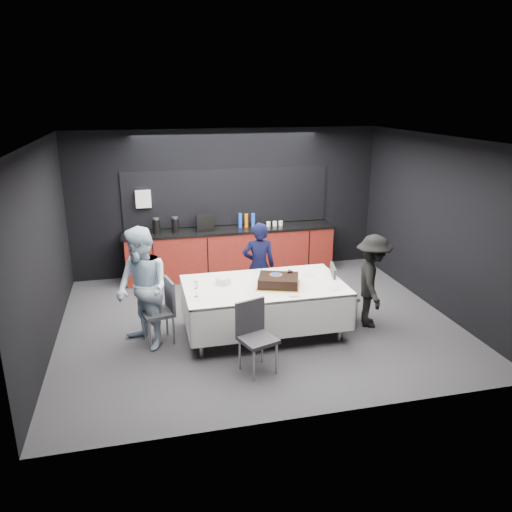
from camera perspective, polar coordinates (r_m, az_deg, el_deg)
The scene contains 18 objects.
ground at distance 7.91m, azimuth 0.17°, elevation -7.47°, with size 6.00×6.00×0.00m, color #3C3C41.
room_shell at distance 7.31m, azimuth 0.18°, elevation 5.80°, with size 6.04×5.04×2.82m.
kitchenette at distance 9.74m, azimuth -2.98°, elevation 0.90°, with size 4.10×0.64×2.05m.
party_table at distance 7.30m, azimuth 0.91°, elevation -4.24°, with size 2.32×1.32×0.78m.
cake_assembly at distance 7.17m, azimuth 2.58°, elevation -2.86°, with size 0.73×0.67×0.18m.
plate_stack at distance 7.25m, azimuth -3.76°, elevation -2.81°, with size 0.22×0.22×0.10m, color white.
loose_plate_near at distance 6.89m, azimuth -0.38°, elevation -4.34°, with size 0.18×0.18×0.01m, color white.
loose_plate_right_a at distance 7.64m, azimuth 6.09°, elevation -2.14°, with size 0.18×0.18×0.01m, color white.
loose_plate_right_b at distance 7.18m, azimuth 9.07°, elevation -3.62°, with size 0.21×0.21×0.01m, color white.
loose_plate_far at distance 7.72m, azimuth 0.59°, elevation -1.84°, with size 0.20×0.20×0.01m, color white.
fork_pile at distance 6.84m, azimuth 4.33°, elevation -4.50°, with size 0.14×0.09×0.02m, color white.
champagne_flute at distance 6.79m, azimuth -6.90°, elevation -3.41°, with size 0.06×0.06×0.22m.
chair_left at distance 7.24m, azimuth -10.60°, elevation -5.68°, with size 0.50×0.50×0.92m.
chair_right at distance 7.80m, azimuth 9.49°, elevation -3.84°, with size 0.51×0.51×0.92m.
chair_near at distance 6.41m, azimuth -0.16°, elevation -8.58°, with size 0.53×0.53×0.92m.
person_center at distance 8.12m, azimuth 0.33°, elevation -1.17°, with size 0.54×0.35×1.47m, color black.
person_left at distance 7.02m, azimuth -12.86°, elevation -3.71°, with size 0.84×0.65×1.72m, color silver.
person_right at distance 7.74m, azimuth 13.15°, elevation -2.81°, with size 0.93×0.53×1.43m, color black.
Camera 1 is at (-1.68, -6.94, 3.41)m, focal length 35.00 mm.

